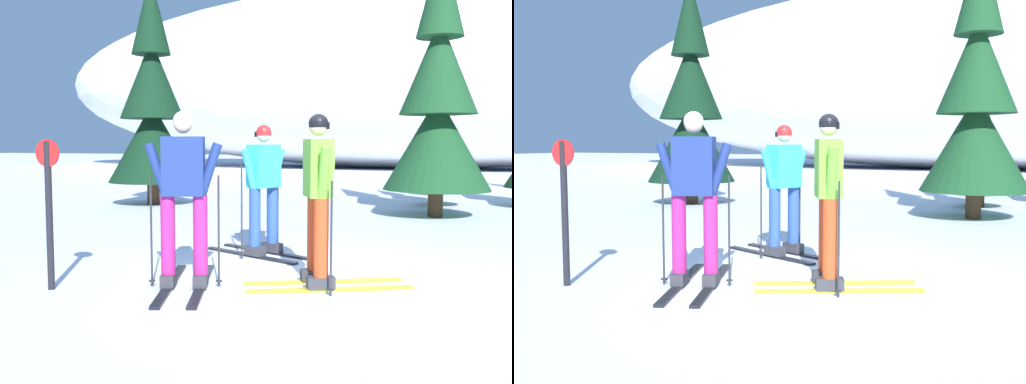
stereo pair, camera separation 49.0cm
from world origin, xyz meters
The scene contains 10 objects.
ground_plane centered at (0.00, 0.00, 0.00)m, with size 120.00×120.00×0.00m, color white.
skier_navy_jacket centered at (-1.11, -0.66, 0.96)m, with size 0.99×1.83×1.82m.
skier_cyan_jacket centered at (-0.90, 1.24, 0.92)m, with size 1.63×1.03×1.74m.
skier_lime_jacket centered at (0.19, -0.17, 0.95)m, with size 1.73×1.14×1.80m.
pine_tree_far_left centered at (-5.48, 6.31, 2.30)m, with size 2.12×2.12×5.50m.
pine_tree_left centered at (0.84, 11.44, 1.31)m, with size 1.21×1.21×3.13m.
pine_tree_center_left centered at (1.07, 8.42, 1.44)m, with size 1.33×1.33×3.44m.
pine_tree_center centered at (1.09, 6.18, 2.29)m, with size 2.11×2.11×5.47m.
snow_ridge_background centered at (-1.37, 28.78, 5.31)m, with size 44.96×16.25×10.62m, color white.
trail_marker_post centered at (-2.37, -1.18, 0.87)m, with size 0.28×0.07×1.54m.
Camera 2 is at (2.01, -5.72, 1.51)m, focal length 40.21 mm.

